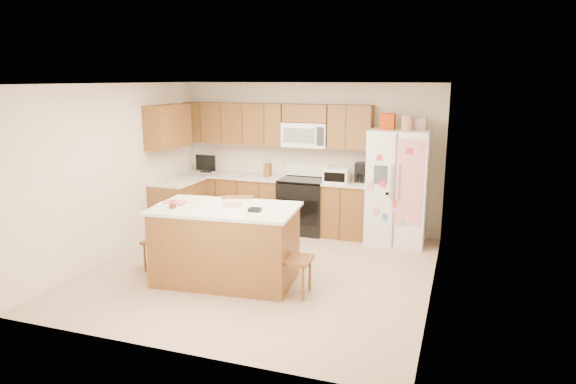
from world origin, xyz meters
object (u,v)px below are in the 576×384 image
at_px(windsor_chair_left, 160,240).
at_px(windsor_chair_back, 238,231).
at_px(refrigerator, 398,186).
at_px(windsor_chair_right, 293,258).
at_px(stove, 303,205).
at_px(island, 226,244).

bearing_deg(windsor_chair_left, windsor_chair_back, 28.91).
relative_size(refrigerator, windsor_chair_back, 1.99).
bearing_deg(windsor_chair_right, stove, 104.66).
bearing_deg(stove, windsor_chair_back, -102.05).
distance_m(windsor_chair_left, windsor_chair_back, 1.07).
relative_size(refrigerator, windsor_chair_right, 2.14).
bearing_deg(windsor_chair_right, refrigerator, 69.63).
bearing_deg(windsor_chair_back, island, -80.09).
height_order(stove, windsor_chair_back, stove).
bearing_deg(windsor_chair_back, windsor_chair_right, -34.30).
xyz_separation_m(island, windsor_chair_left, (-1.04, 0.08, -0.08)).
xyz_separation_m(windsor_chair_left, windsor_chair_back, (0.93, 0.52, 0.07)).
relative_size(stove, windsor_chair_back, 1.10).
bearing_deg(refrigerator, windsor_chair_back, -138.29).
bearing_deg(windsor_chair_right, windsor_chair_back, 145.70).
relative_size(stove, island, 0.60).
height_order(refrigerator, windsor_chair_back, refrigerator).
height_order(stove, windsor_chair_right, stove).
bearing_deg(windsor_chair_back, windsor_chair_left, -151.09).
distance_m(refrigerator, windsor_chair_left, 3.70).
distance_m(stove, windsor_chair_right, 2.60).
height_order(stove, refrigerator, refrigerator).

